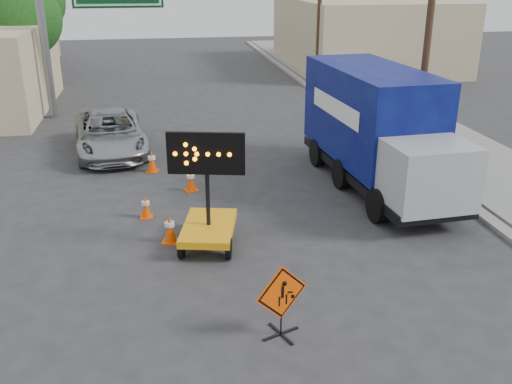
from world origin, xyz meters
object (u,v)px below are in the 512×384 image
object	(u,v)px
construction_sign	(281,299)
box_truck	(377,136)
arrow_board	(209,221)
pickup_truck	(110,133)

from	to	relation	value
construction_sign	box_truck	world-z (taller)	box_truck
arrow_board	pickup_truck	world-z (taller)	arrow_board
pickup_truck	box_truck	world-z (taller)	box_truck
pickup_truck	arrow_board	bearing A→B (deg)	-78.23
construction_sign	pickup_truck	size ratio (longest dim) A/B	0.27
construction_sign	box_truck	bearing A→B (deg)	36.08
box_truck	construction_sign	bearing A→B (deg)	-125.92
pickup_truck	box_truck	distance (m)	10.03
arrow_board	pickup_truck	distance (m)	8.94
construction_sign	arrow_board	size ratio (longest dim) A/B	0.50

